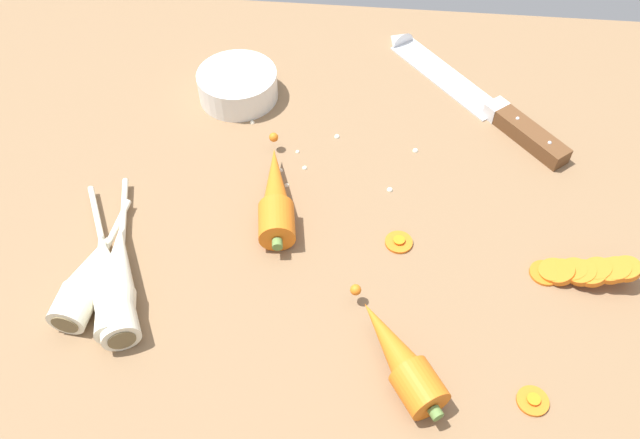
{
  "coord_description": "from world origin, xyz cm",
  "views": [
    {
      "loc": [
        4.7,
        -49.59,
        59.25
      ],
      "look_at": [
        0.0,
        -2.0,
        1.5
      ],
      "focal_mm": 36.33,
      "sensor_mm": 36.0,
      "label": 1
    }
  ],
  "objects_px": {
    "parsnip_mid_left": "(118,277)",
    "carrot_slice_stack": "(584,271)",
    "parsnip_front": "(110,282)",
    "carrot_slice_stray_mid": "(533,400)",
    "whole_carrot": "(276,196)",
    "parsnip_mid_right": "(87,279)",
    "prep_bowl": "(238,84)",
    "carrot_slice_stray_near": "(399,241)",
    "whole_carrot_second": "(399,357)",
    "chefs_knife": "(466,90)"
  },
  "relations": [
    {
      "from": "parsnip_mid_right",
      "to": "whole_carrot_second",
      "type": "bearing_deg",
      "value": -10.28
    },
    {
      "from": "parsnip_mid_left",
      "to": "carrot_slice_stray_near",
      "type": "relative_size",
      "value": 7.02
    },
    {
      "from": "parsnip_front",
      "to": "carrot_slice_stray_mid",
      "type": "xyz_separation_m",
      "value": [
        0.44,
        -0.08,
        -0.02
      ]
    },
    {
      "from": "whole_carrot_second",
      "to": "carrot_slice_stack",
      "type": "distance_m",
      "value": 0.24
    },
    {
      "from": "whole_carrot",
      "to": "carrot_slice_stray_mid",
      "type": "relative_size",
      "value": 5.86
    },
    {
      "from": "chefs_knife",
      "to": "parsnip_mid_right",
      "type": "xyz_separation_m",
      "value": [
        -0.42,
        -0.37,
        0.01
      ]
    },
    {
      "from": "carrot_slice_stray_mid",
      "to": "prep_bowl",
      "type": "relative_size",
      "value": 0.28
    },
    {
      "from": "carrot_slice_stack",
      "to": "chefs_knife",
      "type": "bearing_deg",
      "value": 110.08
    },
    {
      "from": "whole_carrot_second",
      "to": "carrot_slice_stray_mid",
      "type": "xyz_separation_m",
      "value": [
        0.13,
        -0.02,
        -0.02
      ]
    },
    {
      "from": "whole_carrot",
      "to": "carrot_slice_stray_near",
      "type": "relative_size",
      "value": 5.72
    },
    {
      "from": "carrot_slice_stray_mid",
      "to": "parsnip_mid_left",
      "type": "bearing_deg",
      "value": 168.26
    },
    {
      "from": "chefs_knife",
      "to": "whole_carrot",
      "type": "relative_size",
      "value": 1.57
    },
    {
      "from": "carrot_slice_stray_mid",
      "to": "prep_bowl",
      "type": "height_order",
      "value": "prep_bowl"
    },
    {
      "from": "carrot_slice_stack",
      "to": "prep_bowl",
      "type": "relative_size",
      "value": 1.02
    },
    {
      "from": "chefs_knife",
      "to": "carrot_slice_stray_near",
      "type": "bearing_deg",
      "value": -107.68
    },
    {
      "from": "whole_carrot",
      "to": "parsnip_mid_right",
      "type": "relative_size",
      "value": 1.02
    },
    {
      "from": "whole_carrot_second",
      "to": "carrot_slice_stray_mid",
      "type": "relative_size",
      "value": 4.54
    },
    {
      "from": "chefs_knife",
      "to": "prep_bowl",
      "type": "bearing_deg",
      "value": -173.19
    },
    {
      "from": "parsnip_mid_left",
      "to": "carrot_slice_stray_mid",
      "type": "relative_size",
      "value": 7.19
    },
    {
      "from": "carrot_slice_stray_near",
      "to": "carrot_slice_stray_mid",
      "type": "bearing_deg",
      "value": -53.79
    },
    {
      "from": "whole_carrot_second",
      "to": "parsnip_mid_right",
      "type": "distance_m",
      "value": 0.34
    },
    {
      "from": "chefs_knife",
      "to": "parsnip_front",
      "type": "height_order",
      "value": "parsnip_front"
    },
    {
      "from": "parsnip_front",
      "to": "carrot_slice_stray_near",
      "type": "xyz_separation_m",
      "value": [
        0.31,
        0.1,
        -0.02
      ]
    },
    {
      "from": "parsnip_front",
      "to": "parsnip_mid_right",
      "type": "xyz_separation_m",
      "value": [
        -0.03,
        0.0,
        0.0
      ]
    },
    {
      "from": "parsnip_front",
      "to": "carrot_slice_stray_mid",
      "type": "bearing_deg",
      "value": -10.62
    },
    {
      "from": "whole_carrot_second",
      "to": "parsnip_mid_left",
      "type": "distance_m",
      "value": 0.31
    },
    {
      "from": "chefs_knife",
      "to": "whole_carrot_second",
      "type": "relative_size",
      "value": 2.03
    },
    {
      "from": "parsnip_mid_left",
      "to": "carrot_slice_stray_mid",
      "type": "bearing_deg",
      "value": -11.74
    },
    {
      "from": "whole_carrot_second",
      "to": "carrot_slice_stray_near",
      "type": "height_order",
      "value": "whole_carrot_second"
    },
    {
      "from": "whole_carrot",
      "to": "prep_bowl",
      "type": "distance_m",
      "value": 0.22
    },
    {
      "from": "whole_carrot",
      "to": "parsnip_mid_left",
      "type": "bearing_deg",
      "value": -139.17
    },
    {
      "from": "parsnip_front",
      "to": "carrot_slice_stray_near",
      "type": "distance_m",
      "value": 0.32
    },
    {
      "from": "parsnip_mid_left",
      "to": "parsnip_mid_right",
      "type": "bearing_deg",
      "value": -170.56
    },
    {
      "from": "chefs_knife",
      "to": "whole_carrot_second",
      "type": "height_order",
      "value": "whole_carrot_second"
    },
    {
      "from": "whole_carrot",
      "to": "carrot_slice_stray_near",
      "type": "distance_m",
      "value": 0.15
    },
    {
      "from": "whole_carrot",
      "to": "carrot_slice_stray_near",
      "type": "xyz_separation_m",
      "value": [
        0.15,
        -0.04,
        -0.02
      ]
    },
    {
      "from": "whole_carrot_second",
      "to": "carrot_slice_stray_mid",
      "type": "bearing_deg",
      "value": -10.41
    },
    {
      "from": "carrot_slice_stray_mid",
      "to": "chefs_knife",
      "type": "bearing_deg",
      "value": 95.45
    },
    {
      "from": "whole_carrot",
      "to": "parsnip_front",
      "type": "relative_size",
      "value": 0.85
    },
    {
      "from": "whole_carrot",
      "to": "parsnip_mid_right",
      "type": "distance_m",
      "value": 0.23
    },
    {
      "from": "parsnip_front",
      "to": "carrot_slice_stray_mid",
      "type": "distance_m",
      "value": 0.45
    },
    {
      "from": "carrot_slice_stray_mid",
      "to": "whole_carrot",
      "type": "bearing_deg",
      "value": 141.72
    },
    {
      "from": "parsnip_mid_right",
      "to": "carrot_slice_stray_mid",
      "type": "height_order",
      "value": "parsnip_mid_right"
    },
    {
      "from": "chefs_knife",
      "to": "carrot_slice_stack",
      "type": "bearing_deg",
      "value": -69.92
    },
    {
      "from": "parsnip_mid_left",
      "to": "carrot_slice_stack",
      "type": "relative_size",
      "value": 2.0
    },
    {
      "from": "whole_carrot",
      "to": "carrot_slice_stack",
      "type": "bearing_deg",
      "value": -11.38
    },
    {
      "from": "parsnip_mid_left",
      "to": "carrot_slice_stray_near",
      "type": "xyz_separation_m",
      "value": [
        0.3,
        0.09,
        -0.02
      ]
    },
    {
      "from": "parsnip_front",
      "to": "parsnip_mid_right",
      "type": "relative_size",
      "value": 1.2
    },
    {
      "from": "parsnip_mid_right",
      "to": "prep_bowl",
      "type": "bearing_deg",
      "value": 73.06
    },
    {
      "from": "chefs_knife",
      "to": "whole_carrot",
      "type": "height_order",
      "value": "whole_carrot"
    }
  ]
}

